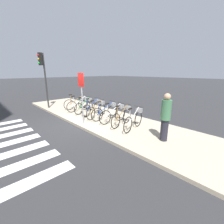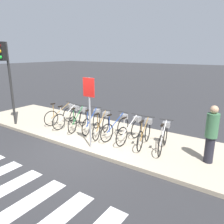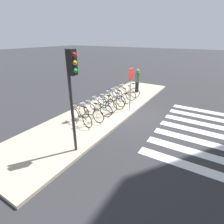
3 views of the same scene
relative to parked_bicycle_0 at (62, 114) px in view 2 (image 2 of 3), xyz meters
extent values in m
plane|color=#2D2D30|center=(2.38, -1.61, -0.56)|extent=(120.00, 120.00, 0.00)
cube|color=#B7A88E|center=(2.38, -0.02, -0.50)|extent=(13.24, 3.19, 0.12)
torus|color=black|center=(-0.12, -0.55, -0.10)|extent=(0.18, 0.67, 0.68)
torus|color=black|center=(0.08, 0.36, -0.10)|extent=(0.18, 0.67, 0.68)
cylinder|color=olive|center=(-0.02, -0.09, 0.18)|extent=(0.23, 0.93, 0.57)
cylinder|color=olive|center=(-0.09, -0.42, 0.21)|extent=(0.04, 0.04, 0.61)
cube|color=black|center=(-0.09, -0.42, 0.53)|extent=(0.11, 0.21, 0.04)
cylinder|color=#262626|center=(0.08, 0.36, 0.48)|extent=(0.45, 0.12, 0.02)
cube|color=gray|center=(0.09, 0.41, 0.29)|extent=(0.28, 0.25, 0.18)
torus|color=black|center=(0.53, -0.70, -0.10)|extent=(0.06, 0.68, 0.68)
torus|color=black|center=(0.57, 0.23, -0.10)|extent=(0.06, 0.68, 0.68)
cylinder|color=silver|center=(0.55, -0.24, 0.18)|extent=(0.07, 0.95, 0.57)
cylinder|color=silver|center=(0.53, -0.58, 0.21)|extent=(0.03, 0.03, 0.61)
cube|color=black|center=(0.53, -0.58, 0.53)|extent=(0.08, 0.20, 0.04)
cylinder|color=#262626|center=(0.57, 0.23, 0.48)|extent=(0.46, 0.04, 0.02)
cube|color=gray|center=(0.57, 0.28, 0.29)|extent=(0.25, 0.21, 0.18)
torus|color=black|center=(1.27, -0.68, -0.10)|extent=(0.21, 0.67, 0.68)
torus|color=black|center=(1.02, 0.22, -0.10)|extent=(0.21, 0.67, 0.68)
cylinder|color=#267238|center=(1.15, -0.23, 0.18)|extent=(0.28, 0.92, 0.57)
cylinder|color=#267238|center=(1.23, -0.56, 0.21)|extent=(0.04, 0.04, 0.61)
cube|color=black|center=(1.23, -0.56, 0.53)|extent=(0.12, 0.21, 0.04)
cylinder|color=#262626|center=(1.02, 0.22, 0.48)|extent=(0.45, 0.14, 0.02)
cube|color=gray|center=(1.01, 0.27, 0.29)|extent=(0.28, 0.26, 0.18)
torus|color=black|center=(1.89, -0.58, -0.10)|extent=(0.18, 0.67, 0.68)
torus|color=black|center=(1.69, 0.33, -0.10)|extent=(0.18, 0.67, 0.68)
cylinder|color=navy|center=(1.79, -0.12, 0.18)|extent=(0.24, 0.93, 0.57)
cylinder|color=navy|center=(1.86, -0.45, 0.21)|extent=(0.04, 0.04, 0.61)
cube|color=black|center=(1.86, -0.45, 0.53)|extent=(0.11, 0.21, 0.04)
cylinder|color=#262626|center=(1.69, 0.33, 0.48)|extent=(0.45, 0.12, 0.02)
cube|color=gray|center=(1.68, 0.38, 0.29)|extent=(0.28, 0.25, 0.18)
torus|color=black|center=(2.50, -0.73, -0.10)|extent=(0.21, 0.67, 0.68)
torus|color=black|center=(2.27, 0.17, -0.10)|extent=(0.21, 0.67, 0.68)
cylinder|color=olive|center=(2.39, -0.28, 0.18)|extent=(0.27, 0.93, 0.57)
cylinder|color=olive|center=(2.47, -0.60, 0.21)|extent=(0.04, 0.04, 0.61)
cube|color=black|center=(2.47, -0.60, 0.53)|extent=(0.12, 0.21, 0.04)
cylinder|color=#262626|center=(2.27, 0.17, 0.48)|extent=(0.45, 0.14, 0.02)
cube|color=gray|center=(2.26, 0.22, 0.29)|extent=(0.28, 0.25, 0.18)
torus|color=black|center=(2.90, -0.64, -0.10)|extent=(0.11, 0.68, 0.68)
torus|color=black|center=(3.01, 0.29, -0.10)|extent=(0.11, 0.68, 0.68)
cylinder|color=navy|center=(2.95, -0.17, 0.18)|extent=(0.14, 0.95, 0.57)
cylinder|color=navy|center=(2.92, -0.51, 0.21)|extent=(0.04, 0.04, 0.61)
cube|color=black|center=(2.92, -0.51, 0.53)|extent=(0.09, 0.21, 0.04)
cylinder|color=#262626|center=(3.01, 0.29, 0.48)|extent=(0.46, 0.07, 0.02)
cube|color=gray|center=(3.01, 0.34, 0.29)|extent=(0.26, 0.23, 0.18)
torus|color=black|center=(3.53, -0.64, -0.10)|extent=(0.08, 0.68, 0.68)
torus|color=black|center=(3.58, 0.29, -0.10)|extent=(0.08, 0.68, 0.68)
cylinder|color=silver|center=(3.55, -0.18, 0.18)|extent=(0.09, 0.95, 0.57)
cylinder|color=silver|center=(3.53, -0.52, 0.21)|extent=(0.03, 0.03, 0.61)
cube|color=black|center=(3.53, -0.52, 0.53)|extent=(0.08, 0.20, 0.04)
cylinder|color=#262626|center=(3.58, 0.29, 0.48)|extent=(0.46, 0.05, 0.02)
cube|color=gray|center=(3.59, 0.34, 0.29)|extent=(0.25, 0.21, 0.18)
torus|color=black|center=(4.22, -0.65, -0.10)|extent=(0.16, 0.67, 0.68)
torus|color=black|center=(4.05, 0.27, -0.10)|extent=(0.16, 0.67, 0.68)
cylinder|color=olive|center=(4.14, -0.19, 0.18)|extent=(0.20, 0.94, 0.57)
cylinder|color=olive|center=(4.20, -0.52, 0.21)|extent=(0.04, 0.04, 0.61)
cube|color=black|center=(4.20, -0.52, 0.53)|extent=(0.10, 0.21, 0.04)
cylinder|color=#262626|center=(4.05, 0.27, 0.48)|extent=(0.46, 0.11, 0.02)
cube|color=gray|center=(4.05, 0.32, 0.29)|extent=(0.27, 0.24, 0.18)
torus|color=black|center=(4.90, -0.63, -0.10)|extent=(0.17, 0.67, 0.68)
torus|color=black|center=(4.71, 0.29, -0.10)|extent=(0.17, 0.67, 0.68)
cylinder|color=silver|center=(4.81, -0.17, 0.18)|extent=(0.22, 0.94, 0.57)
cylinder|color=silver|center=(4.87, -0.50, 0.21)|extent=(0.04, 0.04, 0.61)
cube|color=black|center=(4.87, -0.50, 0.53)|extent=(0.11, 0.21, 0.04)
cylinder|color=#262626|center=(4.71, 0.29, 0.48)|extent=(0.46, 0.11, 0.02)
cube|color=gray|center=(4.70, 0.33, 0.29)|extent=(0.27, 0.24, 0.18)
cylinder|color=#23232D|center=(6.21, -0.20, -0.05)|extent=(0.26, 0.26, 0.78)
cylinder|color=#3F724C|center=(6.21, -0.20, 0.69)|extent=(0.34, 0.34, 0.69)
sphere|color=tan|center=(6.21, -0.20, 1.15)|extent=(0.23, 0.23, 0.23)
cylinder|color=#2D2D2D|center=(-1.69, -1.26, 1.32)|extent=(0.10, 0.10, 3.52)
cube|color=black|center=(-1.69, -1.44, 2.71)|extent=(0.24, 0.20, 0.75)
sphere|color=gold|center=(-1.69, -1.54, 2.70)|extent=(0.14, 0.14, 0.14)
sphere|color=green|center=(-1.69, -1.54, 2.47)|extent=(0.14, 0.14, 0.14)
cylinder|color=#99999E|center=(2.71, -1.31, 0.73)|extent=(0.06, 0.06, 2.34)
cube|color=red|center=(2.71, -1.33, 1.60)|extent=(0.44, 0.03, 0.60)
camera|label=1|loc=(8.55, -4.93, 1.96)|focal=24.00mm
camera|label=2|loc=(7.13, -6.55, 2.66)|focal=35.00mm
camera|label=3|loc=(-5.59, -5.19, 3.41)|focal=28.00mm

